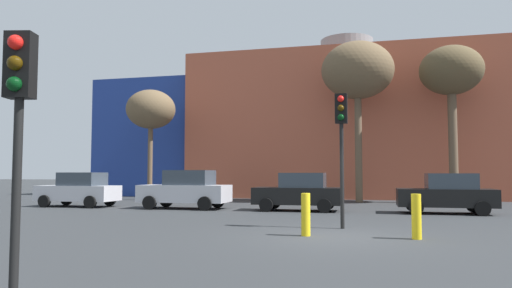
# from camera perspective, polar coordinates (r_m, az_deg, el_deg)

# --- Properties ---
(ground_plane) EXTENTS (200.00, 200.00, 0.00)m
(ground_plane) POSITION_cam_1_polar(r_m,az_deg,el_deg) (12.57, 9.34, -11.07)
(ground_plane) COLOR #2D3033
(building_backdrop) EXTENTS (36.67, 12.83, 11.93)m
(building_backdrop) POSITION_cam_1_polar(r_m,az_deg,el_deg) (36.46, 11.11, 1.39)
(building_backdrop) COLOR #B2563D
(building_backdrop) RESTS_ON ground_plane
(parked_car_0) EXTENTS (3.90, 1.92, 1.69)m
(parked_car_0) POSITION_cam_1_polar(r_m,az_deg,el_deg) (24.88, -20.74, -5.22)
(parked_car_0) COLOR silver
(parked_car_0) RESTS_ON ground_plane
(parked_car_1) EXTENTS (4.14, 2.03, 1.79)m
(parked_car_1) POSITION_cam_1_polar(r_m,az_deg,el_deg) (22.18, -8.53, -5.51)
(parked_car_1) COLOR silver
(parked_car_1) RESTS_ON ground_plane
(parked_car_2) EXTENTS (3.85, 1.89, 1.67)m
(parked_car_2) POSITION_cam_1_polar(r_m,az_deg,el_deg) (20.76, 5.28, -5.84)
(parked_car_2) COLOR black
(parked_car_2) RESTS_ON ground_plane
(parked_car_3) EXTENTS (3.80, 1.87, 1.65)m
(parked_car_3) POSITION_cam_1_polar(r_m,az_deg,el_deg) (20.76, 22.23, -5.62)
(parked_car_3) COLOR black
(parked_car_3) RESTS_ON ground_plane
(traffic_light_near_left) EXTENTS (0.40, 0.39, 3.55)m
(traffic_light_near_left) POSITION_cam_1_polar(r_m,az_deg,el_deg) (7.06, -26.98, 4.72)
(traffic_light_near_left) COLOR black
(traffic_light_near_left) RESTS_ON ground_plane
(traffic_light_island) EXTENTS (0.37, 0.37, 4.05)m
(traffic_light_island) POSITION_cam_1_polar(r_m,az_deg,el_deg) (14.34, 10.36, 1.80)
(traffic_light_island) COLOR black
(traffic_light_island) RESTS_ON ground_plane
(bare_tree_0) EXTENTS (3.44, 3.44, 8.78)m
(bare_tree_0) POSITION_cam_1_polar(r_m,az_deg,el_deg) (28.56, 22.69, 7.94)
(bare_tree_0) COLOR brown
(bare_tree_0) RESTS_ON ground_plane
(bare_tree_1) EXTENTS (3.07, 3.07, 6.90)m
(bare_tree_1) POSITION_cam_1_polar(r_m,az_deg,el_deg) (30.22, -12.70, 4.03)
(bare_tree_1) COLOR brown
(bare_tree_1) RESTS_ON ground_plane
(bare_tree_2) EXTENTS (4.15, 4.15, 9.26)m
(bare_tree_2) POSITION_cam_1_polar(r_m,az_deg,el_deg) (27.96, 12.27, 8.62)
(bare_tree_2) COLOR brown
(bare_tree_2) RESTS_ON ground_plane
(bollard_yellow_0) EXTENTS (0.24, 0.24, 1.13)m
(bollard_yellow_0) POSITION_cam_1_polar(r_m,az_deg,el_deg) (12.52, 18.96, -8.36)
(bollard_yellow_0) COLOR yellow
(bollard_yellow_0) RESTS_ON ground_plane
(bollard_yellow_1) EXTENTS (0.24, 0.24, 1.12)m
(bollard_yellow_1) POSITION_cam_1_polar(r_m,az_deg,el_deg) (12.54, 6.08, -8.54)
(bollard_yellow_1) COLOR yellow
(bollard_yellow_1) RESTS_ON ground_plane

